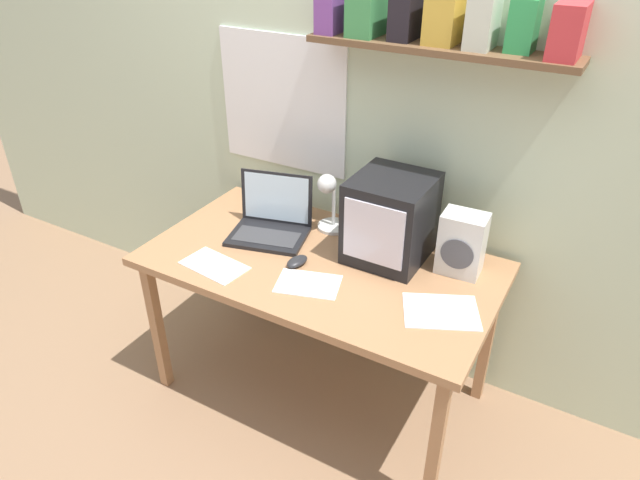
{
  "coord_description": "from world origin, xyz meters",
  "views": [
    {
      "loc": [
        0.98,
        -1.72,
        2.03
      ],
      "look_at": [
        0.0,
        0.0,
        0.84
      ],
      "focal_mm": 32.0,
      "sensor_mm": 36.0,
      "label": 1
    }
  ],
  "objects_px": {
    "loose_paper_near_laptop": "(308,284)",
    "printed_handout": "(214,265)",
    "laptop": "(272,219)",
    "space_heater": "(462,244)",
    "open_notebook": "(441,311)",
    "crt_monitor": "(391,218)",
    "corner_desk": "(320,273)",
    "computer_mouse": "(297,261)",
    "desk_lamp": "(330,199)",
    "juice_glass": "(301,206)"
  },
  "relations": [
    {
      "from": "loose_paper_near_laptop",
      "to": "printed_handout",
      "type": "distance_m",
      "value": 0.41
    },
    {
      "from": "juice_glass",
      "to": "computer_mouse",
      "type": "relative_size",
      "value": 1.01
    },
    {
      "from": "computer_mouse",
      "to": "open_notebook",
      "type": "height_order",
      "value": "computer_mouse"
    },
    {
      "from": "laptop",
      "to": "juice_glass",
      "type": "height_order",
      "value": "laptop"
    },
    {
      "from": "laptop",
      "to": "loose_paper_near_laptop",
      "type": "bearing_deg",
      "value": -52.1
    },
    {
      "from": "printed_handout",
      "to": "open_notebook",
      "type": "distance_m",
      "value": 0.92
    },
    {
      "from": "juice_glass",
      "to": "space_heater",
      "type": "relative_size",
      "value": 0.45
    },
    {
      "from": "crt_monitor",
      "to": "printed_handout",
      "type": "distance_m",
      "value": 0.75
    },
    {
      "from": "corner_desk",
      "to": "loose_paper_near_laptop",
      "type": "distance_m",
      "value": 0.19
    },
    {
      "from": "desk_lamp",
      "to": "juice_glass",
      "type": "xyz_separation_m",
      "value": [
        -0.18,
        0.05,
        -0.11
      ]
    },
    {
      "from": "laptop",
      "to": "printed_handout",
      "type": "distance_m",
      "value": 0.36
    },
    {
      "from": "printed_handout",
      "to": "space_heater",
      "type": "bearing_deg",
      "value": 27.66
    },
    {
      "from": "open_notebook",
      "to": "crt_monitor",
      "type": "bearing_deg",
      "value": 141.62
    },
    {
      "from": "open_notebook",
      "to": "computer_mouse",
      "type": "bearing_deg",
      "value": 179.62
    },
    {
      "from": "crt_monitor",
      "to": "computer_mouse",
      "type": "distance_m",
      "value": 0.42
    },
    {
      "from": "space_heater",
      "to": "printed_handout",
      "type": "height_order",
      "value": "space_heater"
    },
    {
      "from": "corner_desk",
      "to": "printed_handout",
      "type": "relative_size",
      "value": 5.06
    },
    {
      "from": "juice_glass",
      "to": "loose_paper_near_laptop",
      "type": "bearing_deg",
      "value": -55.82
    },
    {
      "from": "open_notebook",
      "to": "laptop",
      "type": "bearing_deg",
      "value": 168.41
    },
    {
      "from": "desk_lamp",
      "to": "laptop",
      "type": "bearing_deg",
      "value": -138.02
    },
    {
      "from": "laptop",
      "to": "open_notebook",
      "type": "height_order",
      "value": "laptop"
    },
    {
      "from": "laptop",
      "to": "juice_glass",
      "type": "xyz_separation_m",
      "value": [
        0.03,
        0.19,
        -0.01
      ]
    },
    {
      "from": "corner_desk",
      "to": "space_heater",
      "type": "height_order",
      "value": "space_heater"
    },
    {
      "from": "corner_desk",
      "to": "open_notebook",
      "type": "bearing_deg",
      "value": -7.96
    },
    {
      "from": "computer_mouse",
      "to": "loose_paper_near_laptop",
      "type": "bearing_deg",
      "value": -41.25
    },
    {
      "from": "crt_monitor",
      "to": "laptop",
      "type": "distance_m",
      "value": 0.55
    },
    {
      "from": "desk_lamp",
      "to": "printed_handout",
      "type": "bearing_deg",
      "value": -109.87
    },
    {
      "from": "laptop",
      "to": "desk_lamp",
      "type": "xyz_separation_m",
      "value": [
        0.22,
        0.14,
        0.09
      ]
    },
    {
      "from": "crt_monitor",
      "to": "computer_mouse",
      "type": "xyz_separation_m",
      "value": [
        -0.29,
        -0.25,
        -0.16
      ]
    },
    {
      "from": "space_heater",
      "to": "loose_paper_near_laptop",
      "type": "distance_m",
      "value": 0.62
    },
    {
      "from": "desk_lamp",
      "to": "computer_mouse",
      "type": "xyz_separation_m",
      "value": [
        0.02,
        -0.31,
        -0.14
      ]
    },
    {
      "from": "desk_lamp",
      "to": "printed_handout",
      "type": "xyz_separation_m",
      "value": [
        -0.27,
        -0.49,
        -0.16
      ]
    },
    {
      "from": "loose_paper_near_laptop",
      "to": "juice_glass",
      "type": "bearing_deg",
      "value": 124.18
    },
    {
      "from": "loose_paper_near_laptop",
      "to": "printed_handout",
      "type": "bearing_deg",
      "value": -168.81
    },
    {
      "from": "desk_lamp",
      "to": "loose_paper_near_laptop",
      "type": "bearing_deg",
      "value": -63.13
    },
    {
      "from": "laptop",
      "to": "desk_lamp",
      "type": "distance_m",
      "value": 0.27
    },
    {
      "from": "desk_lamp",
      "to": "space_heater",
      "type": "xyz_separation_m",
      "value": [
        0.61,
        -0.03,
        -0.03
      ]
    },
    {
      "from": "desk_lamp",
      "to": "space_heater",
      "type": "distance_m",
      "value": 0.61
    },
    {
      "from": "crt_monitor",
      "to": "open_notebook",
      "type": "bearing_deg",
      "value": -37.93
    },
    {
      "from": "crt_monitor",
      "to": "loose_paper_near_laptop",
      "type": "height_order",
      "value": "crt_monitor"
    },
    {
      "from": "crt_monitor",
      "to": "computer_mouse",
      "type": "relative_size",
      "value": 3.07
    },
    {
      "from": "crt_monitor",
      "to": "desk_lamp",
      "type": "bearing_deg",
      "value": 169.89
    },
    {
      "from": "laptop",
      "to": "loose_paper_near_laptop",
      "type": "relative_size",
      "value": 1.37
    },
    {
      "from": "laptop",
      "to": "loose_paper_near_laptop",
      "type": "xyz_separation_m",
      "value": [
        0.35,
        -0.27,
        -0.06
      ]
    },
    {
      "from": "crt_monitor",
      "to": "space_heater",
      "type": "distance_m",
      "value": 0.3
    },
    {
      "from": "desk_lamp",
      "to": "loose_paper_near_laptop",
      "type": "height_order",
      "value": "desk_lamp"
    },
    {
      "from": "printed_handout",
      "to": "open_notebook",
      "type": "bearing_deg",
      "value": 10.69
    },
    {
      "from": "space_heater",
      "to": "computer_mouse",
      "type": "height_order",
      "value": "space_heater"
    },
    {
      "from": "laptop",
      "to": "juice_glass",
      "type": "relative_size",
      "value": 3.36
    },
    {
      "from": "crt_monitor",
      "to": "open_notebook",
      "type": "height_order",
      "value": "crt_monitor"
    }
  ]
}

